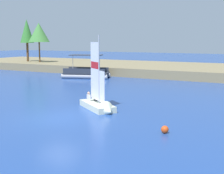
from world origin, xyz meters
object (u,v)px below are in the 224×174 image
(wooden_dock, at_px, (77,74))
(channel_buoy, at_px, (165,129))
(shoreline_tree_midleft, at_px, (39,32))
(pontoon_boat, at_px, (86,72))
(sailboat, at_px, (101,105))
(shoreline_tree_left, at_px, (27,31))

(wooden_dock, bearing_deg, channel_buoy, -45.68)
(shoreline_tree_midleft, relative_size, pontoon_boat, 1.02)
(channel_buoy, bearing_deg, pontoon_boat, 132.49)
(wooden_dock, relative_size, channel_buoy, 10.60)
(sailboat, relative_size, pontoon_boat, 0.88)
(sailboat, distance_m, pontoon_boat, 19.48)
(wooden_dock, xyz_separation_m, pontoon_boat, (2.45, -1.34, 0.51))
(pontoon_boat, bearing_deg, sailboat, -71.56)
(shoreline_tree_left, bearing_deg, shoreline_tree_midleft, -11.55)
(shoreline_tree_left, height_order, wooden_dock, shoreline_tree_left)
(shoreline_tree_midleft, xyz_separation_m, sailboat, (25.40, -22.82, -5.66))
(sailboat, height_order, channel_buoy, sailboat)
(shoreline_tree_left, bearing_deg, channel_buoy, -37.67)
(wooden_dock, bearing_deg, sailboat, -50.78)
(shoreline_tree_left, height_order, pontoon_boat, shoreline_tree_left)
(shoreline_tree_midleft, bearing_deg, channel_buoy, -39.76)
(sailboat, xyz_separation_m, channel_buoy, (5.78, -3.11, -0.20))
(shoreline_tree_left, distance_m, shoreline_tree_midleft, 3.36)
(shoreline_tree_midleft, height_order, wooden_dock, shoreline_tree_midleft)
(wooden_dock, relative_size, pontoon_boat, 0.68)
(pontoon_boat, bearing_deg, wooden_dock, 133.70)
(shoreline_tree_midleft, distance_m, wooden_dock, 14.10)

